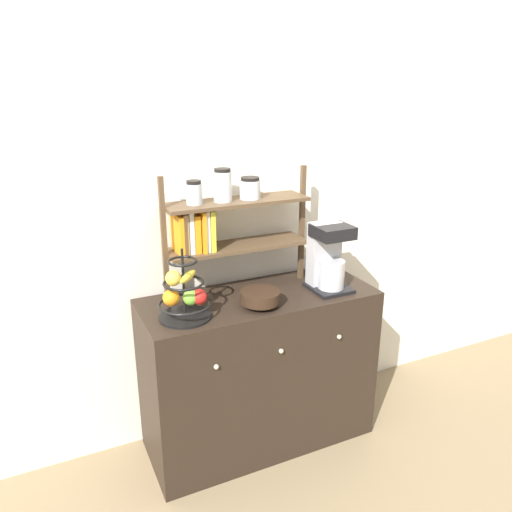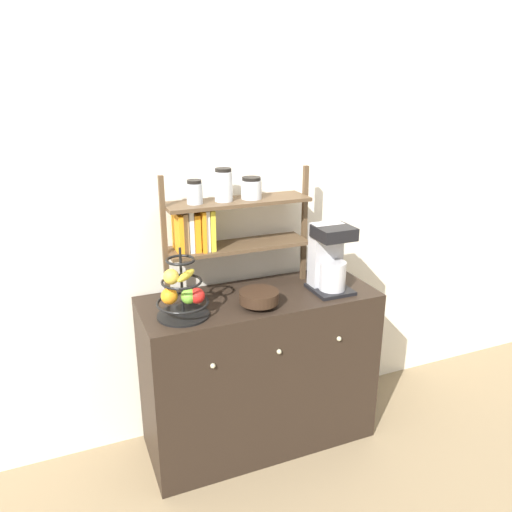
% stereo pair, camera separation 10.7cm
% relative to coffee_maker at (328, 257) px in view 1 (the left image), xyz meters
% --- Properties ---
extents(ground_plane, '(12.00, 12.00, 0.00)m').
position_rel_coffee_maker_xyz_m(ground_plane, '(-0.36, -0.18, -1.02)').
color(ground_plane, '#847051').
extents(wall_back, '(7.00, 0.05, 2.60)m').
position_rel_coffee_maker_xyz_m(wall_back, '(-0.36, 0.34, 0.28)').
color(wall_back, silver).
rests_on(wall_back, ground_plane).
extents(sideboard, '(1.19, 0.49, 0.85)m').
position_rel_coffee_maker_xyz_m(sideboard, '(-0.36, 0.06, -0.60)').
color(sideboard, black).
rests_on(sideboard, ground_plane).
extents(coffee_maker, '(0.19, 0.21, 0.35)m').
position_rel_coffee_maker_xyz_m(coffee_maker, '(0.00, 0.00, 0.00)').
color(coffee_maker, black).
rests_on(coffee_maker, sideboard).
extents(fruit_stand, '(0.24, 0.24, 0.33)m').
position_rel_coffee_maker_xyz_m(fruit_stand, '(-0.77, -0.03, -0.06)').
color(fruit_stand, black).
rests_on(fruit_stand, sideboard).
extents(wooden_bowl, '(0.19, 0.19, 0.08)m').
position_rel_coffee_maker_xyz_m(wooden_bowl, '(-0.41, -0.06, -0.12)').
color(wooden_bowl, black).
rests_on(wooden_bowl, sideboard).
extents(shelf_hutch, '(0.77, 0.20, 0.63)m').
position_rel_coffee_maker_xyz_m(shelf_hutch, '(-0.51, 0.19, 0.21)').
color(shelf_hutch, brown).
rests_on(shelf_hutch, sideboard).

